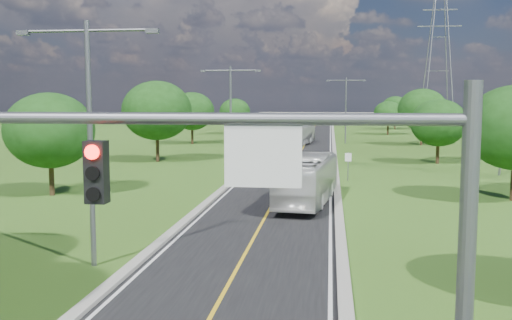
{
  "coord_description": "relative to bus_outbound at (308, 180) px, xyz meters",
  "views": [
    {
      "loc": [
        3.66,
        -10.01,
        6.93
      ],
      "look_at": [
        -1.0,
        25.76,
        3.0
      ],
      "focal_mm": 40.0,
      "sensor_mm": 36.0,
      "label": 1
    }
  ],
  "objects": [
    {
      "name": "tree_lc",
      "position": [
        -17.25,
        22.95,
        3.97
      ],
      "size": [
        7.56,
        7.56,
        8.79
      ],
      "color": "black",
      "rests_on": "ground"
    },
    {
      "name": "ground",
      "position": [
        -2.25,
        32.95,
        -1.61
      ],
      "size": [
        260.0,
        260.0,
        0.0
      ],
      "primitive_type": "plane",
      "color": "#2D4A14",
      "rests_on": "ground"
    },
    {
      "name": "tree_rf",
      "position": [
        15.75,
        92.95,
        3.03
      ],
      "size": [
        6.3,
        6.3,
        7.33
      ],
      "color": "black",
      "rests_on": "ground"
    },
    {
      "name": "power_tower_far",
      "position": [
        23.75,
        87.95,
        12.4
      ],
      "size": [
        9.0,
        6.4,
        28.0
      ],
      "color": "slate",
      "rests_on": "ground"
    },
    {
      "name": "tree_re",
      "position": [
        12.25,
        72.95,
        2.41
      ],
      "size": [
        5.46,
        5.46,
        6.35
      ],
      "color": "black",
      "rests_on": "ground"
    },
    {
      "name": "streetlight_mid_left",
      "position": [
        -8.25,
        17.95,
        4.33
      ],
      "size": [
        5.9,
        0.25,
        10.0
      ],
      "color": "slate",
      "rests_on": "ground"
    },
    {
      "name": "tree_lb",
      "position": [
        -18.25,
        0.95,
        3.03
      ],
      "size": [
        6.3,
        6.3,
        7.33
      ],
      "color": "black",
      "rests_on": "ground"
    },
    {
      "name": "bus_inbound",
      "position": [
        -3.05,
        47.44,
        -0.0
      ],
      "size": [
        4.31,
        11.4,
        3.1
      ],
      "primitive_type": "imported",
      "rotation": [
        0.0,
        0.0,
        -0.16
      ],
      "color": "beige",
      "rests_on": "road"
    },
    {
      "name": "tree_rc",
      "position": [
        12.75,
        24.95,
        2.72
      ],
      "size": [
        5.88,
        5.88,
        6.84
      ],
      "color": "black",
      "rests_on": "ground"
    },
    {
      "name": "speed_limit_sign",
      "position": [
        2.95,
        10.93,
        -0.01
      ],
      "size": [
        0.55,
        0.09,
        2.4
      ],
      "color": "slate",
      "rests_on": "ground"
    },
    {
      "name": "tree_le",
      "position": [
        -16.75,
        70.95,
        2.72
      ],
      "size": [
        5.88,
        5.88,
        6.84
      ],
      "color": "black",
      "rests_on": "ground"
    },
    {
      "name": "tree_rd",
      "position": [
        14.75,
        48.95,
        3.66
      ],
      "size": [
        7.14,
        7.14,
        8.3
      ],
      "color": "black",
      "rests_on": "ground"
    },
    {
      "name": "overpass",
      "position": [
        -2.25,
        112.95,
        0.8
      ],
      "size": [
        30.0,
        3.0,
        3.2
      ],
      "color": "gray",
      "rests_on": "ground"
    },
    {
      "name": "streetlight_near_left",
      "position": [
        -8.25,
        -15.05,
        4.33
      ],
      "size": [
        5.9,
        0.25,
        10.0
      ],
      "color": "slate",
      "rests_on": "ground"
    },
    {
      "name": "streetlight_far_right",
      "position": [
        3.75,
        50.95,
        4.33
      ],
      "size": [
        5.9,
        0.25,
        10.0
      ],
      "color": "slate",
      "rests_on": "ground"
    },
    {
      "name": "road",
      "position": [
        -2.25,
        38.95,
        -1.58
      ],
      "size": [
        8.0,
        150.0,
        0.06
      ],
      "primitive_type": "cube",
      "color": "black",
      "rests_on": "ground"
    },
    {
      "name": "curb_right",
      "position": [
        2.0,
        38.95,
        -1.5
      ],
      "size": [
        0.5,
        150.0,
        0.22
      ],
      "primitive_type": "cube",
      "color": "gray",
      "rests_on": "ground"
    },
    {
      "name": "tree_ld",
      "position": [
        -19.25,
        46.95,
        3.34
      ],
      "size": [
        6.72,
        6.72,
        7.82
      ],
      "color": "black",
      "rests_on": "ground"
    },
    {
      "name": "signal_mast",
      "position": [
        1.43,
        -28.05,
        3.3
      ],
      "size": [
        8.54,
        0.33,
        7.2
      ],
      "color": "slate",
      "rests_on": "ground"
    },
    {
      "name": "curb_left",
      "position": [
        -6.5,
        38.95,
        -1.5
      ],
      "size": [
        0.5,
        150.0,
        0.22
      ],
      "primitive_type": "cube",
      "color": "gray",
      "rests_on": "ground"
    },
    {
      "name": "bus_outbound",
      "position": [
        0.0,
        0.0,
        0.0
      ],
      "size": [
        3.93,
        11.36,
        3.1
      ],
      "primitive_type": "imported",
      "rotation": [
        0.0,
        0.0,
        3.02
      ],
      "color": "beige",
      "rests_on": "road"
    }
  ]
}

